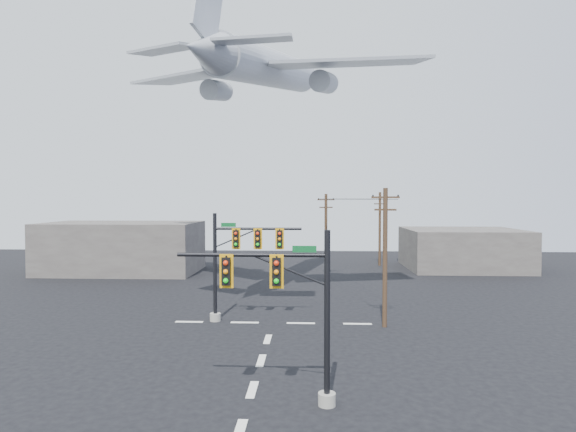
{
  "coord_description": "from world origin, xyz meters",
  "views": [
    {
      "loc": [
        2.67,
        -21.78,
        8.79
      ],
      "look_at": [
        1.42,
        5.0,
        7.86
      ],
      "focal_mm": 30.0,
      "sensor_mm": 36.0,
      "label": 1
    }
  ],
  "objects_px": {
    "signal_mast_near": "(295,312)",
    "airliner": "(269,69)",
    "utility_pole_b": "(326,235)",
    "utility_pole_c": "(380,227)",
    "signal_mast_far": "(236,261)",
    "utility_pole_a": "(385,255)"
  },
  "relations": [
    {
      "from": "utility_pole_b",
      "to": "airliner",
      "type": "distance_m",
      "value": 19.06
    },
    {
      "from": "signal_mast_far",
      "to": "airliner",
      "type": "height_order",
      "value": "airliner"
    },
    {
      "from": "signal_mast_near",
      "to": "airliner",
      "type": "xyz_separation_m",
      "value": [
        -3.04,
        22.86,
        16.39
      ]
    },
    {
      "from": "signal_mast_near",
      "to": "airliner",
      "type": "bearing_deg",
      "value": 97.57
    },
    {
      "from": "utility_pole_a",
      "to": "utility_pole_b",
      "type": "height_order",
      "value": "utility_pole_a"
    },
    {
      "from": "signal_mast_far",
      "to": "utility_pole_c",
      "type": "relative_size",
      "value": 0.8
    },
    {
      "from": "signal_mast_near",
      "to": "utility_pole_c",
      "type": "height_order",
      "value": "utility_pole_c"
    },
    {
      "from": "signal_mast_far",
      "to": "utility_pole_a",
      "type": "height_order",
      "value": "utility_pole_a"
    },
    {
      "from": "utility_pole_a",
      "to": "signal_mast_far",
      "type": "bearing_deg",
      "value": -168.13
    },
    {
      "from": "utility_pole_c",
      "to": "airliner",
      "type": "height_order",
      "value": "airliner"
    },
    {
      "from": "utility_pole_c",
      "to": "airliner",
      "type": "xyz_separation_m",
      "value": [
        -12.87,
        -20.9,
        15.3
      ]
    },
    {
      "from": "utility_pole_c",
      "to": "airliner",
      "type": "distance_m",
      "value": 28.93
    },
    {
      "from": "utility_pole_b",
      "to": "signal_mast_near",
      "type": "bearing_deg",
      "value": -107.28
    },
    {
      "from": "signal_mast_far",
      "to": "utility_pole_b",
      "type": "relative_size",
      "value": 0.83
    },
    {
      "from": "utility_pole_a",
      "to": "utility_pole_c",
      "type": "height_order",
      "value": "utility_pole_c"
    },
    {
      "from": "signal_mast_near",
      "to": "utility_pole_b",
      "type": "bearing_deg",
      "value": 85.86
    },
    {
      "from": "utility_pole_b",
      "to": "utility_pole_c",
      "type": "bearing_deg",
      "value": 43.12
    },
    {
      "from": "signal_mast_near",
      "to": "utility_pole_c",
      "type": "relative_size",
      "value": 0.77
    },
    {
      "from": "signal_mast_near",
      "to": "utility_pole_a",
      "type": "bearing_deg",
      "value": 65.87
    },
    {
      "from": "signal_mast_near",
      "to": "utility_pole_b",
      "type": "xyz_separation_m",
      "value": [
        2.36,
        32.57,
        0.91
      ]
    },
    {
      "from": "utility_pole_a",
      "to": "utility_pole_c",
      "type": "distance_m",
      "value": 31.15
    },
    {
      "from": "utility_pole_b",
      "to": "utility_pole_c",
      "type": "xyz_separation_m",
      "value": [
        7.48,
        11.19,
        0.19
      ]
    }
  ]
}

